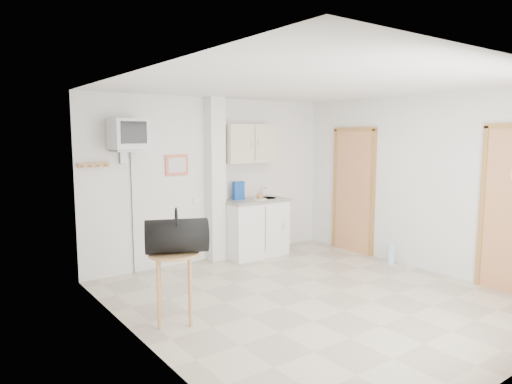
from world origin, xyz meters
TOP-DOWN VIEW (x-y plane):
  - ground at (0.00, 0.00)m, footprint 4.50×4.50m
  - room_envelope at (0.24, 0.09)m, footprint 4.24×4.54m
  - kitchenette at (0.57, 2.00)m, footprint 1.03×0.58m
  - crt_television at (-1.45, 2.02)m, footprint 0.44×0.45m
  - round_table at (-1.64, 0.36)m, footprint 0.52×0.52m
  - duffel_bag at (-1.62, 0.32)m, footprint 0.72×0.57m
  - water_bottle at (1.93, 0.35)m, footprint 0.11×0.11m

SIDE VIEW (x-z plane):
  - ground at x=0.00m, z-range 0.00..0.00m
  - water_bottle at x=1.93m, z-range -0.02..0.31m
  - round_table at x=-1.64m, z-range 0.24..0.98m
  - kitchenette at x=0.57m, z-range -0.25..1.85m
  - duffel_bag at x=-1.62m, z-range 0.69..1.15m
  - room_envelope at x=0.24m, z-range 0.26..2.81m
  - crt_television at x=-1.45m, z-range 0.86..3.01m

